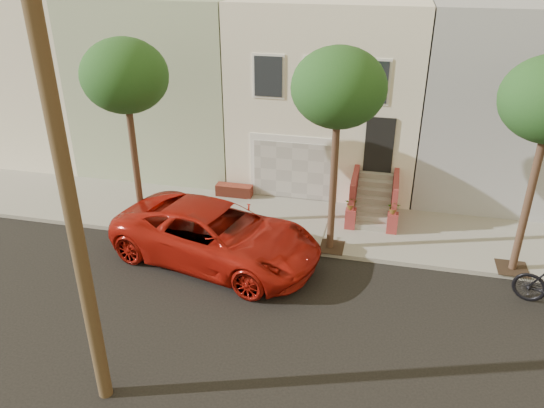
# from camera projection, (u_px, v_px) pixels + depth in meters

# --- Properties ---
(ground) EXTENTS (90.00, 90.00, 0.00)m
(ground) POSITION_uv_depth(u_px,v_px,m) (272.00, 322.00, 13.71)
(ground) COLOR black
(ground) RESTS_ON ground
(sidewalk) EXTENTS (40.00, 3.70, 0.15)m
(sidewalk) POSITION_uv_depth(u_px,v_px,m) (307.00, 224.00, 18.35)
(sidewalk) COLOR gray
(sidewalk) RESTS_ON ground
(house_row) EXTENTS (33.10, 11.70, 7.00)m
(house_row) POSITION_uv_depth(u_px,v_px,m) (333.00, 84.00, 21.87)
(house_row) COLOR beige
(house_row) RESTS_ON sidewalk
(tree_left) EXTENTS (2.70, 2.57, 6.30)m
(tree_left) POSITION_uv_depth(u_px,v_px,m) (125.00, 77.00, 15.91)
(tree_left) COLOR #2D2116
(tree_left) RESTS_ON sidewalk
(tree_mid) EXTENTS (2.70, 2.57, 6.30)m
(tree_mid) POSITION_uv_depth(u_px,v_px,m) (339.00, 89.00, 14.58)
(tree_mid) COLOR #2D2116
(tree_mid) RESTS_ON sidewalk
(pickup_truck) EXTENTS (7.01, 4.41, 1.81)m
(pickup_truck) POSITION_uv_depth(u_px,v_px,m) (216.00, 235.00, 16.03)
(pickup_truck) COLOR #A3160D
(pickup_truck) RESTS_ON ground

